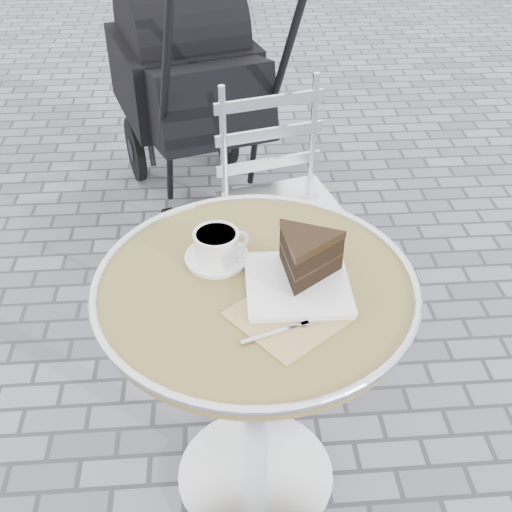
{
  "coord_description": "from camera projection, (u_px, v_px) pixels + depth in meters",
  "views": [
    {
      "loc": [
        -0.08,
        -1.08,
        1.63
      ],
      "look_at": [
        0.0,
        0.03,
        0.78
      ],
      "focal_mm": 45.0,
      "sensor_mm": 36.0,
      "label": 1
    }
  ],
  "objects": [
    {
      "name": "cappuccino_set",
      "position": [
        217.0,
        248.0,
        1.45
      ],
      "size": [
        0.17,
        0.14,
        0.07
      ],
      "rotation": [
        0.0,
        0.0,
        0.28
      ],
      "color": "white",
      "rests_on": "cafe_table"
    },
    {
      "name": "baby_stroller",
      "position": [
        192.0,
        93.0,
        2.77
      ],
      "size": [
        0.78,
        1.19,
        1.14
      ],
      "rotation": [
        0.0,
        0.0,
        0.29
      ],
      "color": "black",
      "rests_on": "ground"
    },
    {
      "name": "ground",
      "position": [
        255.0,
        478.0,
        1.84
      ],
      "size": [
        80.0,
        80.0,
        0.0
      ],
      "primitive_type": "plane",
      "color": "slate",
      "rests_on": "ground"
    },
    {
      "name": "bistro_chair",
      "position": [
        276.0,
        178.0,
        2.17
      ],
      "size": [
        0.46,
        0.46,
        0.84
      ],
      "rotation": [
        0.0,
        0.0,
        0.25
      ],
      "color": "silver",
      "rests_on": "ground"
    },
    {
      "name": "cafe_table",
      "position": [
        255.0,
        337.0,
        1.5
      ],
      "size": [
        0.72,
        0.72,
        0.74
      ],
      "color": "silver",
      "rests_on": "ground"
    },
    {
      "name": "cake_plate_set",
      "position": [
        304.0,
        262.0,
        1.37
      ],
      "size": [
        0.28,
        0.35,
        0.12
      ],
      "rotation": [
        0.0,
        0.0,
        -0.02
      ],
      "color": "tan",
      "rests_on": "cafe_table"
    }
  ]
}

